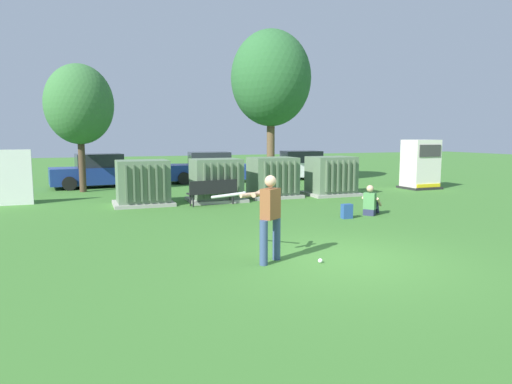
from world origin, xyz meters
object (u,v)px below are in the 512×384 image
object	(u,v)px
transformer_mid_west	(216,181)
parked_car_left_of_center	(207,168)
transformer_east	(331,176)
park_bench	(213,191)
parked_car_leftmost	(97,172)
transformer_mid_east	(273,178)
backpack	(347,211)
generator_enclosure	(420,165)
batter	(268,214)
seated_spectator	(371,203)
parked_car_right_of_center	(299,166)
transformer_west	(143,183)
sports_ball	(320,261)

from	to	relation	value
transformer_mid_west	parked_car_left_of_center	xyz separation A→B (m)	(1.48, 6.98, -0.04)
transformer_east	park_bench	world-z (taller)	transformer_east
parked_car_leftmost	parked_car_left_of_center	world-z (taller)	same
transformer_mid_east	parked_car_left_of_center	world-z (taller)	same
backpack	transformer_mid_west	bearing A→B (deg)	118.78
park_bench	generator_enclosure	bearing A→B (deg)	8.47
transformer_mid_east	parked_car_leftmost	size ratio (longest dim) A/B	0.48
batter	parked_car_left_of_center	distance (m)	15.76
transformer_mid_west	seated_spectator	xyz separation A→B (m)	(3.74, -4.67, -0.41)
generator_enclosure	parked_car_right_of_center	world-z (taller)	generator_enclosure
transformer_east	generator_enclosure	world-z (taller)	generator_enclosure
seated_spectator	transformer_east	bearing A→B (deg)	74.75
batter	park_bench	bearing A→B (deg)	82.85
park_bench	parked_car_left_of_center	world-z (taller)	parked_car_left_of_center
seated_spectator	backpack	bearing A→B (deg)	-166.01
transformer_east	parked_car_leftmost	distance (m)	11.26
parked_car_leftmost	seated_spectator	bearing A→B (deg)	-55.21
backpack	parked_car_leftmost	world-z (taller)	parked_car_leftmost
transformer_mid_east	backpack	size ratio (longest dim) A/B	4.77
transformer_west	park_bench	xyz separation A→B (m)	(2.33, -0.99, -0.25)
park_bench	parked_car_left_of_center	bearing A→B (deg)	76.64
batter	backpack	world-z (taller)	batter
transformer_east	sports_ball	bearing A→B (deg)	-121.14
transformer_east	park_bench	distance (m)	5.52
generator_enclosure	transformer_mid_east	bearing A→B (deg)	-177.80
park_bench	sports_ball	world-z (taller)	park_bench
seated_spectator	backpack	size ratio (longest dim) A/B	2.19
park_bench	parked_car_leftmost	size ratio (longest dim) A/B	0.42
transformer_mid_east	parked_car_leftmost	distance (m)	9.12
park_bench	seated_spectator	world-z (taller)	seated_spectator
transformer_mid_west	transformer_mid_east	distance (m)	2.50
transformer_west	transformer_mid_west	world-z (taller)	same
transformer_west	park_bench	size ratio (longest dim) A/B	1.15
transformer_west	sports_ball	bearing A→B (deg)	-75.48
transformer_west	parked_car_leftmost	world-z (taller)	same
batter	backpack	size ratio (longest dim) A/B	3.95
transformer_west	sports_ball	world-z (taller)	transformer_west
transformer_east	sports_ball	xyz separation A→B (m)	(-5.43, -8.99, -0.74)
park_bench	parked_car_leftmost	world-z (taller)	parked_car_leftmost
parked_car_leftmost	transformer_mid_east	bearing A→B (deg)	-43.83
transformer_west	parked_car_right_of_center	bearing A→B (deg)	35.23
transformer_mid_east	batter	distance (m)	9.62
seated_spectator	parked_car_leftmost	size ratio (longest dim) A/B	0.22
backpack	park_bench	bearing A→B (deg)	128.16
park_bench	backpack	distance (m)	5.04
parked_car_left_of_center	transformer_mid_west	bearing A→B (deg)	-101.99
park_bench	parked_car_right_of_center	xyz separation A→B (m)	(7.26, 7.76, 0.22)
transformer_west	batter	xyz separation A→B (m)	(1.39, -8.54, 0.19)
transformer_mid_east	park_bench	xyz separation A→B (m)	(-2.88, -1.28, -0.25)
seated_spectator	batter	bearing A→B (deg)	-142.92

